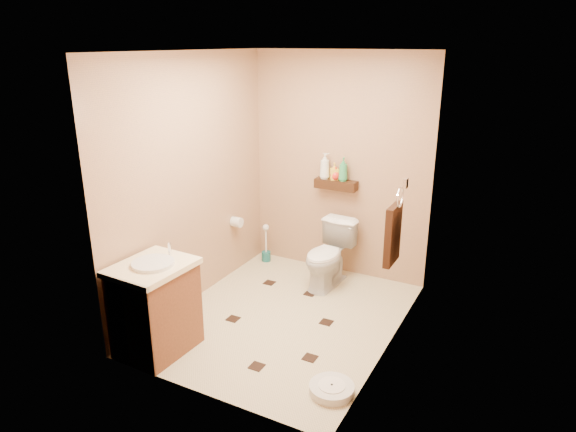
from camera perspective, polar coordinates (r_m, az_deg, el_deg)
The scene contains 18 objects.
ground at distance 4.93m, azimuth -0.38°, elevation -11.25°, with size 2.50×2.50×0.00m, color beige.
wall_back at distance 5.55m, azimuth 5.72°, elevation 5.50°, with size 2.00×0.04×2.40m, color #A1765C.
wall_front at distance 3.46m, azimuth -10.23°, elevation -3.07°, with size 2.00×0.04×2.40m, color #A1765C.
wall_left at distance 4.99m, azimuth -10.62°, elevation 3.73°, with size 0.04×2.50×2.40m, color #A1765C.
wall_right at distance 4.10m, azimuth 12.02°, elevation 0.31°, with size 0.04×2.50×2.40m, color #A1765C.
ceiling at distance 4.27m, azimuth -0.45°, elevation 17.86°, with size 2.00×2.50×0.02m, color white.
wall_shelf at distance 5.52m, azimuth 5.35°, elevation 3.51°, with size 0.46×0.14×0.10m, color #351A0E.
floor_accents at distance 4.89m, azimuth -0.41°, elevation -11.51°, with size 1.09×1.46×0.01m.
toilet at distance 5.42m, azimuth 4.51°, elevation -4.35°, with size 0.38×0.67×0.68m, color white.
vanity at distance 4.42m, azimuth -14.53°, elevation -9.72°, with size 0.56×0.66×0.90m.
bathroom_scale at distance 4.03m, azimuth 4.88°, elevation -18.57°, with size 0.34×0.34×0.07m.
toilet_brush at distance 6.06m, azimuth -2.45°, elevation -3.59°, with size 0.11×0.11×0.46m.
towel_ring at distance 4.43m, azimuth 11.63°, elevation -1.73°, with size 0.12×0.30×0.76m.
toilet_paper at distance 5.63m, azimuth -5.72°, elevation -0.67°, with size 0.12×0.11×0.12m.
bottle_a at distance 5.52m, azimuth 4.11°, elevation 5.59°, with size 0.11×0.11×0.28m, color silver.
bottle_b at distance 5.49m, azimuth 5.17°, elevation 4.96°, with size 0.08×0.08×0.18m, color yellow.
bottle_c at distance 5.49m, azimuth 5.29°, elevation 4.74°, with size 0.11×0.11×0.14m, color red.
bottle_d at distance 5.45m, azimuth 6.15°, elevation 5.18°, with size 0.10×0.10×0.25m, color #2E8B52.
Camera 1 is at (2.02, -3.76, 2.48)m, focal length 32.00 mm.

